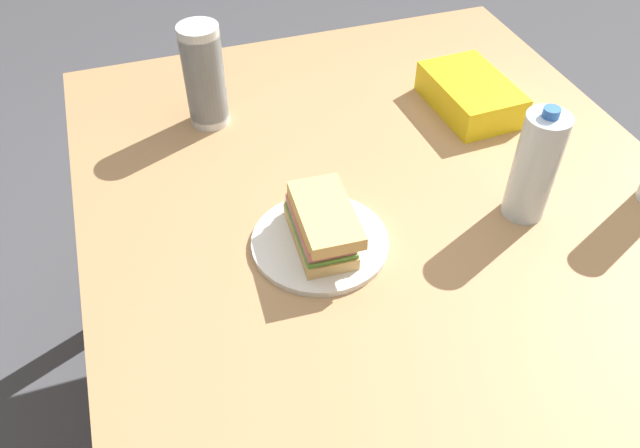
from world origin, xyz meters
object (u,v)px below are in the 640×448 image
paper_plate (320,242)px  water_bottle_spare (535,167)px  sandwich (322,224)px  chip_bag (470,94)px  dining_table (397,251)px  plastic_cup_stack (204,76)px

paper_plate → water_bottle_spare: bearing=84.4°
sandwich → chip_bag: sandwich is taller
dining_table → sandwich: size_ratio=7.72×
water_bottle_spare → plastic_cup_stack: bearing=-133.8°
water_bottle_spare → paper_plate: bearing=-95.6°
paper_plate → plastic_cup_stack: (-0.43, -0.11, 0.10)m
chip_bag → water_bottle_spare: 0.35m
dining_table → plastic_cup_stack: (-0.41, -0.27, 0.20)m
chip_bag → plastic_cup_stack: size_ratio=1.04×
dining_table → water_bottle_spare: water_bottle_spare is taller
paper_plate → water_bottle_spare: 0.40m
dining_table → paper_plate: bearing=-83.5°
dining_table → plastic_cup_stack: size_ratio=6.52×
dining_table → plastic_cup_stack: plastic_cup_stack is taller
plastic_cup_stack → water_bottle_spare: size_ratio=0.98×
sandwich → chip_bag: bearing=124.1°
dining_table → sandwich: bearing=-82.1°
sandwich → plastic_cup_stack: 0.45m
dining_table → paper_plate: 0.19m
paper_plate → plastic_cup_stack: size_ratio=1.09×
chip_bag → sandwich: bearing=-58.5°
water_bottle_spare → sandwich: bearing=-95.1°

